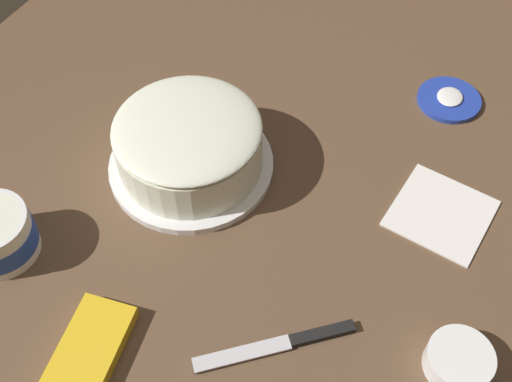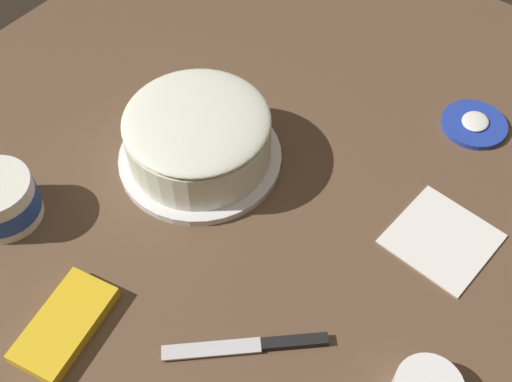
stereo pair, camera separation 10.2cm
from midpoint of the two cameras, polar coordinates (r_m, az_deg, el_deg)
The scene contains 7 objects.
ground_plane at distance 1.02m, azimuth 5.79°, elevation -3.67°, with size 1.54×1.54×0.00m, color brown.
frosted_cake at distance 1.07m, azimuth -2.49°, elevation 4.56°, with size 0.28×0.28×0.12m.
frosting_tub at distance 1.06m, azimuth -19.59°, elevation -0.89°, with size 0.12×0.12×0.08m.
frosting_tub_lid at distance 1.24m, azimuth 21.33°, elevation 5.51°, with size 0.12×0.12×0.02m.
spreading_knife at distance 0.92m, azimuth 3.69°, elevation -13.90°, with size 0.17×0.19×0.01m.
candy_box_lower at distance 0.95m, azimuth -13.88°, elevation -11.83°, with size 0.16×0.08×0.02m, color yellow.
paper_napkin at distance 1.06m, azimuth 19.08°, elevation -4.21°, with size 0.15×0.15×0.01m, color white.
Camera 2 is at (-0.48, -0.30, 0.85)m, focal length 44.42 mm.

